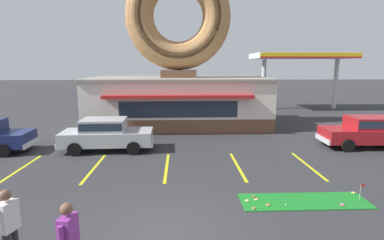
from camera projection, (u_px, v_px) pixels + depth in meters
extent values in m
plane|color=#2D2D30|center=(165.00, 233.00, 7.62)|extent=(160.00, 160.00, 0.00)
cube|color=brown|center=(179.00, 119.00, 21.30)|extent=(12.00, 6.00, 0.90)
cube|color=silver|center=(179.00, 96.00, 21.01)|extent=(12.00, 6.00, 2.30)
cube|color=gray|center=(179.00, 79.00, 20.79)|extent=(12.30, 6.30, 0.16)
cube|color=#B21E1E|center=(178.00, 97.00, 17.72)|extent=(9.00, 0.60, 0.20)
cube|color=#232D3D|center=(179.00, 110.00, 18.14)|extent=(7.20, 0.03, 1.00)
cube|color=brown|center=(179.00, 74.00, 20.73)|extent=(2.40, 1.80, 0.50)
torus|color=#B27F4C|center=(178.00, 16.00, 20.04)|extent=(7.10, 1.90, 7.10)
torus|color=#9E6B42|center=(178.00, 15.00, 19.62)|extent=(6.25, 1.05, 6.24)
cube|color=#197523|center=(304.00, 201.00, 9.36)|extent=(3.97, 1.20, 0.03)
torus|color=#A5724C|center=(254.00, 208.00, 8.83)|extent=(0.13, 0.13, 0.04)
torus|color=#E5C666|center=(247.00, 201.00, 9.32)|extent=(0.13, 0.13, 0.04)
torus|color=#E5C666|center=(353.00, 193.00, 9.90)|extent=(0.13, 0.13, 0.04)
torus|color=#D17F47|center=(268.00, 205.00, 9.04)|extent=(0.13, 0.13, 0.04)
torus|color=#D8667F|center=(342.00, 205.00, 9.05)|extent=(0.13, 0.13, 0.04)
torus|color=brown|center=(254.00, 197.00, 9.60)|extent=(0.13, 0.13, 0.04)
torus|color=#E5C666|center=(256.00, 199.00, 9.42)|extent=(0.13, 0.13, 0.04)
sphere|color=white|center=(286.00, 205.00, 9.03)|extent=(0.04, 0.04, 0.04)
cylinder|color=silver|center=(360.00, 192.00, 9.33)|extent=(0.01, 0.01, 0.55)
cube|color=red|center=(363.00, 185.00, 9.29)|extent=(0.12, 0.01, 0.08)
cube|color=silver|center=(31.00, 143.00, 14.74)|extent=(0.18, 1.67, 0.24)
cylinder|color=black|center=(21.00, 141.00, 15.55)|extent=(0.65, 0.25, 0.64)
cylinder|color=black|center=(3.00, 150.00, 13.83)|extent=(0.65, 0.25, 0.64)
cube|color=maroon|center=(366.00, 135.00, 15.46)|extent=(4.47, 1.94, 0.68)
cube|color=maroon|center=(370.00, 123.00, 15.34)|extent=(2.16, 1.65, 0.60)
cube|color=#232D3D|center=(370.00, 122.00, 15.34)|extent=(2.08, 1.67, 0.36)
cube|color=silver|center=(323.00, 139.00, 15.51)|extent=(0.17, 1.67, 0.24)
cylinder|color=black|center=(348.00, 146.00, 14.66)|extent=(0.65, 0.25, 0.64)
cylinder|color=black|center=(331.00, 137.00, 16.39)|extent=(0.65, 0.25, 0.64)
cylinder|color=black|center=(381.00, 137.00, 16.38)|extent=(0.65, 0.25, 0.64)
cube|color=#B2B5BA|center=(108.00, 137.00, 14.89)|extent=(4.46, 1.92, 0.68)
cube|color=#B2B5BA|center=(104.00, 125.00, 14.77)|extent=(2.15, 1.63, 0.60)
cube|color=#232D3D|center=(104.00, 124.00, 14.76)|extent=(2.07, 1.65, 0.36)
cube|color=silver|center=(153.00, 141.00, 15.10)|extent=(0.16, 1.67, 0.24)
cube|color=silver|center=(62.00, 143.00, 14.78)|extent=(0.16, 1.67, 0.24)
cylinder|color=black|center=(137.00, 139.00, 15.92)|extent=(0.65, 0.24, 0.64)
cylinder|color=black|center=(133.00, 148.00, 14.19)|extent=(0.65, 0.24, 0.64)
cylinder|color=black|center=(85.00, 140.00, 15.72)|extent=(0.65, 0.24, 0.64)
cylinder|color=black|center=(75.00, 149.00, 13.99)|extent=(0.65, 0.24, 0.64)
cube|color=#8C3393|center=(68.00, 232.00, 5.54)|extent=(0.30, 0.41, 0.62)
cylinder|color=#8C3393|center=(75.00, 226.00, 5.79)|extent=(0.10, 0.10, 0.57)
sphere|color=brown|center=(66.00, 209.00, 5.46)|extent=(0.23, 0.23, 0.23)
cube|color=silver|center=(8.00, 216.00, 6.10)|extent=(0.34, 0.43, 0.63)
cylinder|color=silver|center=(18.00, 212.00, 6.34)|extent=(0.10, 0.10, 0.58)
sphere|color=brown|center=(5.00, 195.00, 6.02)|extent=(0.23, 0.23, 0.23)
cylinder|color=#1E662D|center=(263.00, 125.00, 18.92)|extent=(0.56, 0.56, 0.95)
torus|color=#123D1B|center=(263.00, 118.00, 18.84)|extent=(0.57, 0.57, 0.05)
cylinder|color=silver|center=(263.00, 84.00, 28.51)|extent=(0.40, 0.40, 4.80)
cylinder|color=silver|center=(335.00, 84.00, 28.77)|extent=(0.40, 0.40, 4.80)
cube|color=silver|center=(301.00, 56.00, 28.16)|extent=(9.00, 4.40, 0.50)
cube|color=yellow|center=(312.00, 55.00, 25.98)|extent=(9.00, 0.04, 0.44)
cube|color=red|center=(312.00, 57.00, 25.98)|extent=(9.00, 0.04, 0.12)
cube|color=yellow|center=(21.00, 169.00, 12.30)|extent=(0.12, 3.60, 0.01)
cube|color=yellow|center=(94.00, 168.00, 12.41)|extent=(0.12, 3.60, 0.01)
cube|color=yellow|center=(167.00, 167.00, 12.52)|extent=(0.12, 3.60, 0.01)
cube|color=yellow|center=(238.00, 166.00, 12.64)|extent=(0.12, 3.60, 0.01)
cube|color=yellow|center=(308.00, 165.00, 12.75)|extent=(0.12, 3.60, 0.01)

